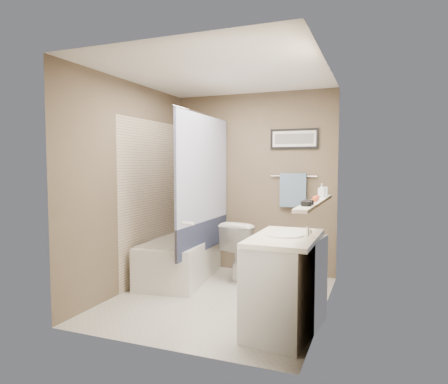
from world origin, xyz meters
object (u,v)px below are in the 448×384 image
at_px(bathtub, 182,258).
at_px(glass_jar, 324,191).
at_px(vanity, 286,286).
at_px(candle_bowl_far, 309,202).
at_px(candle_bowl_near, 306,204).
at_px(toilet, 248,250).
at_px(hair_brush_back, 316,198).
at_px(soap_bottle, 322,190).
at_px(hair_brush_front, 314,199).

height_order(bathtub, glass_jar, glass_jar).
relative_size(vanity, candle_bowl_far, 10.00).
bearing_deg(candle_bowl_near, bathtub, 144.71).
bearing_deg(candle_bowl_far, glass_jar, 90.00).
bearing_deg(vanity, toilet, 127.10).
distance_m(vanity, candle_bowl_near, 0.77).
bearing_deg(vanity, hair_brush_back, 74.46).
distance_m(bathtub, vanity, 1.97).
height_order(candle_bowl_near, soap_bottle, soap_bottle).
xyz_separation_m(hair_brush_back, soap_bottle, (0.00, 0.36, 0.05)).
xyz_separation_m(toilet, hair_brush_back, (0.97, -0.93, 0.76)).
height_order(vanity, candle_bowl_far, candle_bowl_far).
height_order(vanity, soap_bottle, soap_bottle).
bearing_deg(hair_brush_front, toilet, 132.94).
xyz_separation_m(vanity, soap_bottle, (0.19, 0.80, 0.79)).
distance_m(toilet, hair_brush_front, 1.62).
relative_size(bathtub, soap_bottle, 10.49).
height_order(hair_brush_back, glass_jar, glass_jar).
distance_m(candle_bowl_near, hair_brush_back, 0.56).
bearing_deg(candle_bowl_far, toilet, 125.41).
height_order(toilet, glass_jar, glass_jar).
relative_size(vanity, hair_brush_front, 4.09).
bearing_deg(hair_brush_front, hair_brush_back, 90.00).
relative_size(candle_bowl_near, soap_bottle, 0.63).
distance_m(toilet, candle_bowl_near, 1.93).
relative_size(toilet, hair_brush_front, 3.41).
distance_m(hair_brush_front, glass_jar, 0.67).
distance_m(hair_brush_front, hair_brush_back, 0.12).
bearing_deg(hair_brush_back, toilet, 136.37).
distance_m(hair_brush_back, soap_bottle, 0.36).
bearing_deg(bathtub, soap_bottle, -18.09).
xyz_separation_m(candle_bowl_far, hair_brush_back, (0.00, 0.44, 0.00)).
distance_m(vanity, candle_bowl_far, 0.76).
distance_m(bathtub, hair_brush_front, 2.16).
distance_m(candle_bowl_far, hair_brush_front, 0.32).
xyz_separation_m(vanity, hair_brush_front, (0.19, 0.32, 0.74)).
distance_m(toilet, soap_bottle, 1.39).
bearing_deg(candle_bowl_near, toilet, 123.21).
height_order(candle_bowl_far, hair_brush_front, hair_brush_front).
bearing_deg(glass_jar, candle_bowl_far, -90.00).
relative_size(bathtub, glass_jar, 15.00).
bearing_deg(hair_brush_front, vanity, -119.73).
bearing_deg(glass_jar, candle_bowl_near, -90.00).
distance_m(vanity, glass_jar, 1.26).
bearing_deg(glass_jar, bathtub, 175.01).
relative_size(vanity, hair_brush_back, 4.09).
height_order(vanity, hair_brush_front, hair_brush_front).
height_order(toilet, hair_brush_front, hair_brush_front).
distance_m(toilet, hair_brush_back, 1.55).
bearing_deg(glass_jar, hair_brush_back, -90.00).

